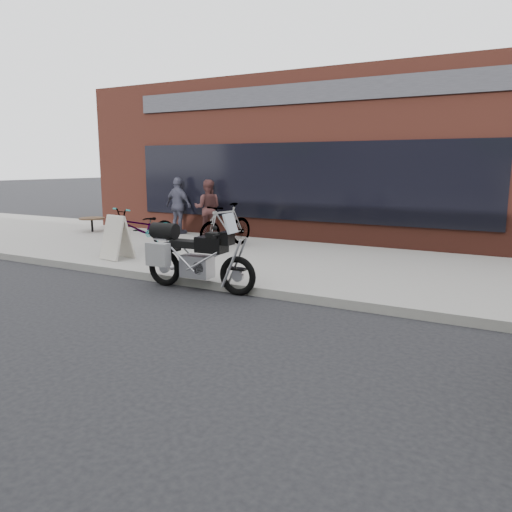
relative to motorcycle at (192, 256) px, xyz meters
The scene contains 10 objects.
ground 4.23m from the motorcycle, 67.62° to the right, with size 120.00×120.00×0.00m, color black.
near_sidewalk 3.55m from the motorcycle, 63.00° to the left, with size 44.00×6.00×0.15m, color gray.
storefront 10.26m from the motorcycle, 92.30° to the left, with size 14.00×10.07×4.50m.
motorcycle is the anchor object (origin of this frame).
bicycle_front 3.50m from the motorcycle, 145.54° to the left, with size 0.68×1.94×1.02m, color gray.
bicycle_rear 3.60m from the motorcycle, 112.99° to the left, with size 0.50×1.78×1.07m, color gray.
sandwich_sign 2.80m from the motorcycle, 160.64° to the left, with size 0.67×0.63×0.93m.
cafe_table 7.50m from the motorcycle, 149.64° to the left, with size 0.74×0.74×0.42m.
cafe_patron_left 5.56m from the motorcycle, 121.57° to the left, with size 0.77×0.60×1.58m, color #4D2A29.
cafe_patron_right 6.16m from the motorcycle, 129.71° to the left, with size 0.96×0.40×1.64m, color #3C3C4C.
Camera 1 is at (3.47, -2.96, 2.15)m, focal length 35.00 mm.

